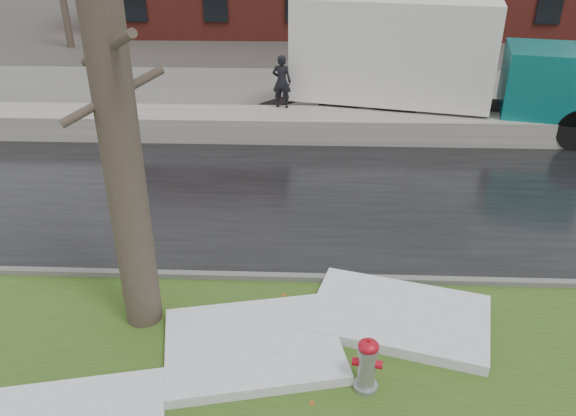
{
  "coord_description": "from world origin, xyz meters",
  "views": [
    {
      "loc": [
        0.57,
        -7.48,
        5.83
      ],
      "look_at": [
        0.18,
        1.97,
        1.0
      ],
      "focal_mm": 35.0,
      "sensor_mm": 36.0,
      "label": 1
    }
  ],
  "objects_px": {
    "tree": "(114,102)",
    "worker": "(282,81)",
    "fire_hydrant": "(367,362)",
    "box_truck": "(433,61)"
  },
  "relations": [
    {
      "from": "fire_hydrant",
      "to": "tree",
      "type": "distance_m",
      "value": 4.92
    },
    {
      "from": "box_truck",
      "to": "fire_hydrant",
      "type": "bearing_deg",
      "value": -90.47
    },
    {
      "from": "tree",
      "to": "worker",
      "type": "bearing_deg",
      "value": 79.4
    },
    {
      "from": "fire_hydrant",
      "to": "box_truck",
      "type": "distance_m",
      "value": 12.11
    },
    {
      "from": "fire_hydrant",
      "to": "tree",
      "type": "height_order",
      "value": "tree"
    },
    {
      "from": "fire_hydrant",
      "to": "tree",
      "type": "bearing_deg",
      "value": 166.55
    },
    {
      "from": "fire_hydrant",
      "to": "box_truck",
      "type": "bearing_deg",
      "value": 84.77
    },
    {
      "from": "box_truck",
      "to": "worker",
      "type": "height_order",
      "value": "box_truck"
    },
    {
      "from": "fire_hydrant",
      "to": "box_truck",
      "type": "relative_size",
      "value": 0.07
    },
    {
      "from": "fire_hydrant",
      "to": "tree",
      "type": "relative_size",
      "value": 0.12
    }
  ]
}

